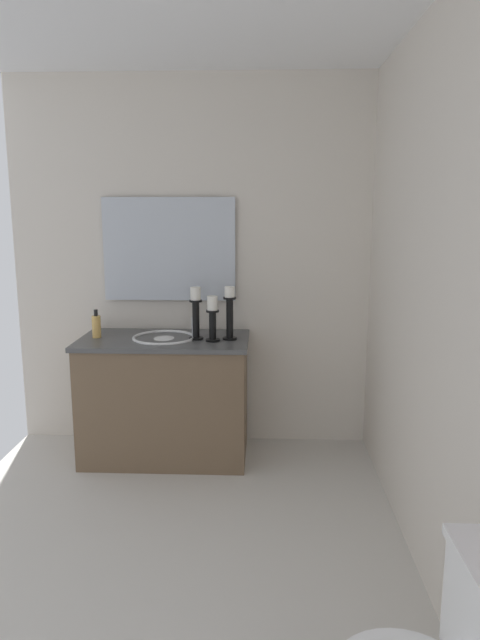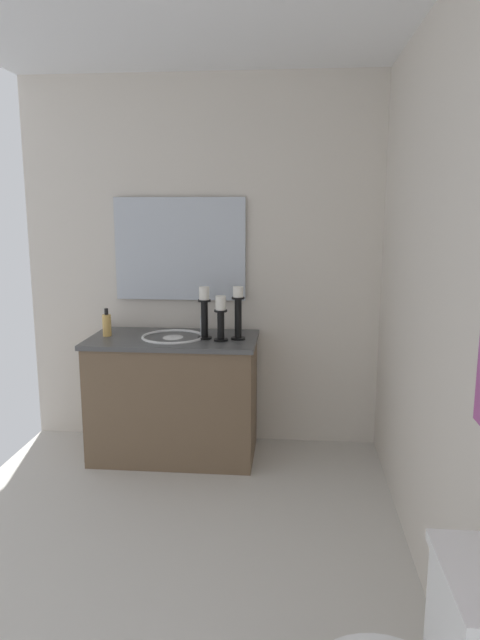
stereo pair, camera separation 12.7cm
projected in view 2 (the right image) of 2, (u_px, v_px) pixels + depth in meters
floor at (152, 573)px, 2.60m from camera, size 3.16×2.41×0.02m
wall_back at (446, 306)px, 2.25m from camera, size 3.16×0.04×2.45m
wall_left at (203, 264)px, 3.90m from camera, size 0.04×2.41×2.45m
vanity_cabinet at (174, 397)px, 3.76m from camera, size 0.58×1.08×0.79m
sink_basin at (173, 343)px, 3.69m from camera, size 0.40×0.40×0.24m
mirror at (180, 249)px, 3.85m from camera, size 0.02×0.88×0.68m
candle_holder_tall at (238, 312)px, 3.60m from camera, size 0.09×0.09×0.33m
candle_holder_short at (221, 317)px, 3.56m from camera, size 0.09×0.09×0.28m
candle_holder_mid at (204, 311)px, 3.61m from camera, size 0.09×0.09×0.33m
soap_bottle at (107, 325)px, 3.71m from camera, size 0.06×0.06×0.18m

